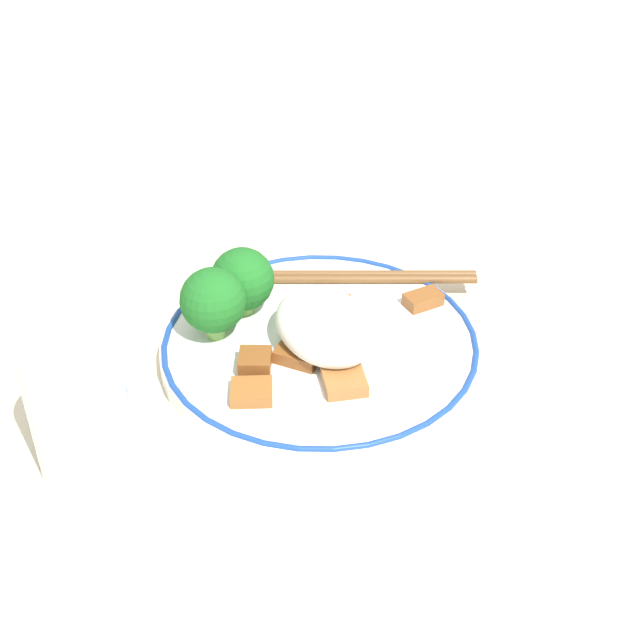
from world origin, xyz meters
The scene contains 13 objects.
ground_plane centered at (0.00, 0.00, 0.00)m, with size 3.00×3.00×0.00m, color beige.
plate centered at (0.00, 0.00, 0.01)m, with size 0.25×0.25×0.02m.
rice_mound centered at (0.01, 0.00, 0.04)m, with size 0.10×0.07×0.04m.
broccoli_back_left centered at (-0.06, -0.04, 0.05)m, with size 0.05×0.05×0.06m.
broccoli_back_center centered at (-0.04, -0.07, 0.05)m, with size 0.05×0.05×0.06m.
meat_near_front centered at (-0.04, 0.03, 0.02)m, with size 0.03×0.03×0.01m.
meat_near_left centered at (-0.01, 0.10, 0.02)m, with size 0.02×0.03×0.01m.
meat_near_right centered at (0.06, -0.01, 0.02)m, with size 0.04×0.04×0.01m.
meat_near_back centered at (0.01, -0.02, 0.02)m, with size 0.04×0.04×0.01m.
meat_on_rice_edge centered at (0.01, -0.06, 0.02)m, with size 0.03×0.03×0.01m.
meat_mid_left centered at (0.04, -0.07, 0.02)m, with size 0.04×0.04×0.01m.
chopsticks centered at (-0.07, 0.06, 0.02)m, with size 0.12×0.21×0.01m.
drinking_glass centered at (0.04, -0.20, 0.05)m, with size 0.07×0.07×0.10m.
Camera 1 is at (0.50, -0.25, 0.45)m, focal length 50.00 mm.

